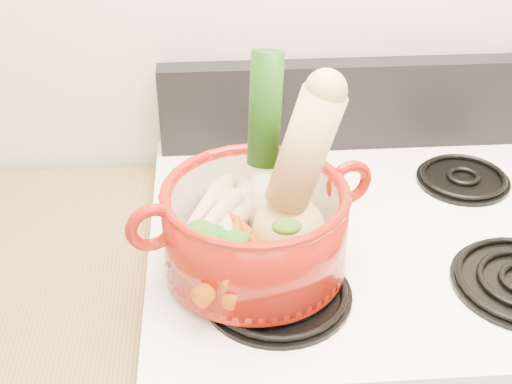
{
  "coord_description": "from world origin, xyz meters",
  "views": [
    {
      "loc": [
        -0.28,
        0.43,
        1.66
      ],
      "look_at": [
        -0.22,
        1.28,
        1.12
      ],
      "focal_mm": 50.0,
      "sensor_mm": 36.0,
      "label": 1
    }
  ],
  "objects": [
    {
      "name": "cooktop",
      "position": [
        0.0,
        1.4,
        0.93
      ],
      "size": [
        0.78,
        0.67,
        0.03
      ],
      "primitive_type": "cube",
      "color": "white",
      "rests_on": "stove_body"
    },
    {
      "name": "control_backsplash",
      "position": [
        0.0,
        1.7,
        1.04
      ],
      "size": [
        0.76,
        0.05,
        0.18
      ],
      "primitive_type": "cube",
      "color": "black",
      "rests_on": "cooktop"
    },
    {
      "name": "burner_front_left",
      "position": [
        -0.19,
        1.24,
        0.96
      ],
      "size": [
        0.22,
        0.22,
        0.02
      ],
      "primitive_type": "cylinder",
      "color": "black",
      "rests_on": "cooktop"
    },
    {
      "name": "burner_back_left",
      "position": [
        -0.19,
        1.54,
        0.96
      ],
      "size": [
        0.17,
        0.17,
        0.02
      ],
      "primitive_type": "cylinder",
      "color": "black",
      "rests_on": "cooktop"
    },
    {
      "name": "burner_back_right",
      "position": [
        0.19,
        1.54,
        0.96
      ],
      "size": [
        0.17,
        0.17,
        0.02
      ],
      "primitive_type": "cylinder",
      "color": "black",
      "rests_on": "cooktop"
    },
    {
      "name": "dutch_oven",
      "position": [
        -0.22,
        1.3,
        1.04
      ],
      "size": [
        0.35,
        0.35,
        0.14
      ],
      "primitive_type": "cylinder",
      "rotation": [
        0.0,
        0.0,
        0.32
      ],
      "color": "maroon",
      "rests_on": "burner_front_left"
    },
    {
      "name": "pot_handle_left",
      "position": [
        -0.37,
        1.25,
        1.08
      ],
      "size": [
        0.08,
        0.04,
        0.08
      ],
      "primitive_type": "torus",
      "rotation": [
        1.57,
        0.0,
        0.32
      ],
      "color": "maroon",
      "rests_on": "dutch_oven"
    },
    {
      "name": "pot_handle_right",
      "position": [
        -0.07,
        1.35,
        1.08
      ],
      "size": [
        0.08,
        0.04,
        0.08
      ],
      "primitive_type": "torus",
      "rotation": [
        1.57,
        0.0,
        0.32
      ],
      "color": "maroon",
      "rests_on": "dutch_oven"
    },
    {
      "name": "squash",
      "position": [
        -0.17,
        1.28,
        1.13
      ],
      "size": [
        0.19,
        0.12,
        0.29
      ],
      "primitive_type": null,
      "rotation": [
        0.0,
        0.28,
        0.02
      ],
      "color": "#DFB972",
      "rests_on": "dutch_oven"
    },
    {
      "name": "leek",
      "position": [
        -0.2,
        1.33,
        1.15
      ],
      "size": [
        0.08,
        0.1,
        0.31
      ],
      "primitive_type": "cylinder",
      "rotation": [
        -0.15,
        0.0,
        -0.37
      ],
      "color": "white",
      "rests_on": "dutch_oven"
    },
    {
      "name": "ginger",
      "position": [
        -0.18,
        1.37,
        1.02
      ],
      "size": [
        0.1,
        0.08,
        0.05
      ],
      "primitive_type": "ellipsoid",
      "rotation": [
        0.0,
        0.0,
        0.14
      ],
      "color": "tan",
      "rests_on": "dutch_oven"
    },
    {
      "name": "parsnip_0",
      "position": [
        -0.27,
        1.34,
        1.02
      ],
      "size": [
        0.13,
        0.2,
        0.06
      ],
      "primitive_type": "cone",
      "rotation": [
        1.66,
        0.0,
        -0.48
      ],
      "color": "beige",
      "rests_on": "dutch_oven"
    },
    {
      "name": "parsnip_1",
      "position": [
        -0.27,
        1.32,
        1.02
      ],
      "size": [
        0.19,
        0.16,
        0.06
      ],
      "primitive_type": "cone",
      "rotation": [
        1.66,
        0.0,
        -0.91
      ],
      "color": "beige",
      "rests_on": "dutch_oven"
    },
    {
      "name": "parsnip_2",
      "position": [
        -0.26,
        1.32,
        1.03
      ],
      "size": [
        0.05,
        0.19,
        0.06
      ],
      "primitive_type": "cone",
      "rotation": [
        1.66,
        0.0,
        0.06
      ],
      "color": "beige",
      "rests_on": "dutch_oven"
    },
    {
      "name": "parsnip_3",
      "position": [
        -0.29,
        1.31,
        1.04
      ],
      "size": [
        0.13,
        0.15,
        0.05
      ],
      "primitive_type": "cone",
      "rotation": [
        1.66,
        0.0,
        -0.66
      ],
      "color": "beige",
      "rests_on": "dutch_oven"
    },
    {
      "name": "parsnip_4",
      "position": [
        -0.29,
        1.37,
        1.04
      ],
      "size": [
        0.15,
        0.21,
        0.06
      ],
      "primitive_type": "cone",
      "rotation": [
        1.66,
        0.0,
        -0.52
      ],
      "color": "beige",
      "rests_on": "dutch_oven"
    },
    {
      "name": "carrot_0",
      "position": [
        -0.26,
        1.24,
        1.01
      ],
      "size": [
        0.03,
        0.15,
        0.04
      ],
      "primitive_type": "cone",
      "rotation": [
        1.66,
        0.0,
        -0.02
      ],
      "color": "#CA510A",
      "rests_on": "dutch_oven"
    },
    {
      "name": "carrot_1",
      "position": [
        -0.26,
        1.22,
        1.02
      ],
      "size": [
        0.12,
        0.14,
        0.04
      ],
      "primitive_type": "cone",
      "rotation": [
        1.66,
        0.0,
        -0.7
      ],
      "color": "#D34E0A",
      "rests_on": "dutch_oven"
    },
    {
      "name": "carrot_2",
      "position": [
        -0.22,
        1.28,
        1.03
      ],
      "size": [
        0.11,
        0.16,
        0.05
      ],
      "primitive_type": "cone",
      "rotation": [
        1.66,
        0.0,
        0.51
      ],
      "color": "#D75C0A",
      "rests_on": "dutch_oven"
    },
    {
      "name": "carrot_3",
      "position": [
        -0.26,
        1.25,
        1.03
      ],
      "size": [
        0.12,
        0.12,
        0.04
      ],
      "primitive_type": "cone",
      "rotation": [
        1.66,
        0.0,
        -0.79
      ],
      "color": "#C34409",
      "rests_on": "dutch_oven"
    },
    {
      "name": "carrot_4",
      "position": [
        -0.25,
        1.24,
        1.04
      ],
      "size": [
        0.05,
        0.16,
        0.04
      ],
      "primitive_type": "cone",
      "rotation": [
        1.66,
        0.0,
        -0.1
      ],
      "color": "#C76009",
      "rests_on": "dutch_oven"
    }
  ]
}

